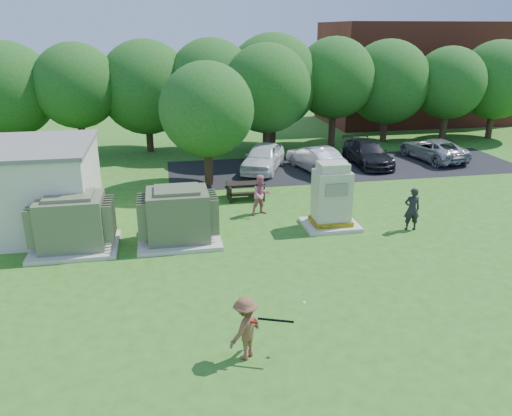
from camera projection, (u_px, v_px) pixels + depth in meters
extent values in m
plane|color=#2D6619|center=(281.00, 293.00, 14.88)|extent=(120.00, 120.00, 0.00)
cube|color=maroon|center=(416.00, 73.00, 41.65)|extent=(15.00, 8.00, 8.00)
cube|color=#232326|center=(345.00, 167.00, 28.59)|extent=(20.00, 6.00, 0.01)
cube|color=beige|center=(76.00, 247.00, 17.88)|extent=(3.00, 2.40, 0.15)
cube|color=#60684A|center=(72.00, 222.00, 17.55)|extent=(2.20, 1.80, 1.80)
cube|color=#60684A|center=(69.00, 196.00, 17.22)|extent=(1.60, 1.30, 0.12)
cube|color=#60684A|center=(34.00, 223.00, 17.32)|extent=(0.32, 1.50, 1.35)
cube|color=#60684A|center=(109.00, 218.00, 17.76)|extent=(0.32, 1.50, 1.35)
cube|color=beige|center=(180.00, 239.00, 18.52)|extent=(3.00, 2.40, 0.15)
cube|color=#575F42|center=(178.00, 215.00, 18.19)|extent=(2.20, 1.80, 1.80)
cube|color=#575F42|center=(177.00, 190.00, 17.87)|extent=(1.60, 1.30, 0.12)
cube|color=#575F42|center=(143.00, 216.00, 17.96)|extent=(0.32, 1.50, 1.35)
cube|color=#575F42|center=(213.00, 212.00, 18.41)|extent=(0.32, 1.50, 1.35)
cube|color=beige|center=(330.00, 225.00, 19.92)|extent=(2.15, 1.76, 0.15)
cube|color=yellow|center=(330.00, 221.00, 19.87)|extent=(1.52, 1.22, 0.18)
cube|color=#BDB99C|center=(332.00, 195.00, 19.51)|extent=(1.37, 1.08, 1.96)
cube|color=#BDB99C|center=(333.00, 167.00, 19.12)|extent=(1.13, 0.88, 0.34)
cube|color=gray|center=(337.00, 190.00, 18.85)|extent=(0.88, 0.04, 0.49)
cube|color=black|center=(245.00, 184.00, 23.01)|extent=(1.75, 0.68, 0.06)
cube|color=black|center=(243.00, 186.00, 23.61)|extent=(1.75, 0.24, 0.05)
cube|color=black|center=(247.00, 193.00, 22.62)|extent=(1.75, 0.24, 0.05)
cube|color=black|center=(229.00, 192.00, 23.00)|extent=(0.08, 1.31, 0.72)
cube|color=black|center=(261.00, 190.00, 23.27)|extent=(0.08, 1.31, 0.72)
imported|color=brown|center=(246.00, 328.00, 11.73)|extent=(1.16, 1.13, 1.60)
imported|color=black|center=(412.00, 209.00, 19.34)|extent=(0.68, 0.50, 1.71)
imported|color=#D06E82|center=(261.00, 195.00, 20.96)|extent=(0.97, 0.83, 1.73)
imported|color=white|center=(263.00, 157.00, 27.64)|extent=(3.48, 4.77, 1.51)
imported|color=#ADADB2|center=(315.00, 158.00, 27.58)|extent=(2.39, 4.47, 1.40)
imported|color=black|center=(368.00, 153.00, 28.84)|extent=(1.95, 4.65, 1.34)
imported|color=#A6A6AA|center=(433.00, 149.00, 29.92)|extent=(2.82, 4.94, 1.30)
cylinder|color=black|center=(276.00, 320.00, 11.59)|extent=(0.81, 0.36, 0.06)
cylinder|color=maroon|center=(253.00, 322.00, 11.52)|extent=(0.23, 0.14, 0.06)
sphere|color=white|center=(304.00, 303.00, 11.92)|extent=(0.09, 0.09, 0.09)
cylinder|color=#47301E|center=(15.00, 138.00, 30.31)|extent=(0.44, 0.44, 2.40)
sphere|color=#235B1C|center=(7.00, 90.00, 29.34)|extent=(5.60, 5.60, 5.60)
cylinder|color=#47301E|center=(82.00, 134.00, 30.39)|extent=(0.44, 0.44, 2.80)
sphere|color=#235B1C|center=(76.00, 86.00, 29.41)|extent=(5.00, 5.00, 5.00)
cylinder|color=#47301E|center=(149.00, 133.00, 31.92)|extent=(0.44, 0.44, 2.30)
sphere|color=#235B1C|center=(146.00, 87.00, 30.94)|extent=(5.80, 5.80, 5.80)
cylinder|color=#47301E|center=(213.00, 131.00, 31.72)|extent=(0.44, 0.44, 2.70)
sphere|color=#235B1C|center=(212.00, 83.00, 30.72)|extent=(5.40, 5.40, 5.40)
cylinder|color=#47301E|center=(272.00, 128.00, 33.01)|extent=(0.44, 0.44, 2.50)
sphere|color=#235B1C|center=(273.00, 81.00, 31.98)|extent=(6.00, 6.00, 6.00)
cylinder|color=#47301E|center=(332.00, 124.00, 33.27)|extent=(0.44, 0.44, 2.90)
sphere|color=#235B1C|center=(335.00, 78.00, 32.25)|extent=(5.20, 5.20, 5.20)
cylinder|color=#47301E|center=(384.00, 125.00, 34.61)|extent=(0.44, 0.44, 2.40)
sphere|color=#235B1C|center=(388.00, 82.00, 33.64)|extent=(5.60, 5.60, 5.60)
cylinder|color=#47301E|center=(444.00, 124.00, 34.44)|extent=(0.44, 0.44, 2.60)
sphere|color=#235B1C|center=(449.00, 83.00, 33.52)|extent=(4.80, 4.80, 4.80)
cylinder|color=#47301E|center=(490.00, 121.00, 35.72)|extent=(0.44, 0.44, 2.50)
sphere|color=#235B1C|center=(497.00, 80.00, 34.75)|extent=(5.40, 5.40, 5.40)
cylinder|color=#47301E|center=(209.00, 161.00, 24.93)|extent=(0.44, 0.44, 2.40)
sphere|color=#235B1C|center=(207.00, 110.00, 24.06)|extent=(4.60, 4.60, 4.60)
cylinder|color=#47301E|center=(266.00, 137.00, 30.22)|extent=(0.44, 0.44, 2.60)
sphere|color=#235B1C|center=(267.00, 88.00, 29.26)|extent=(5.20, 5.20, 5.20)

